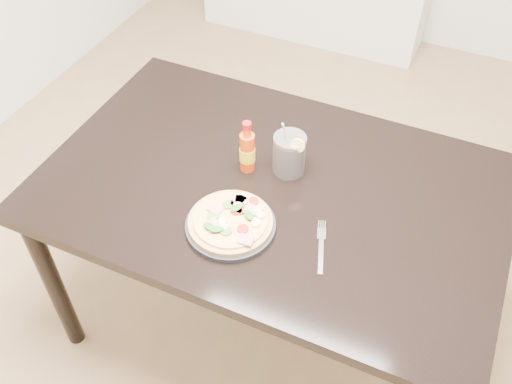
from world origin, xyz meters
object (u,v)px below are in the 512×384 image
at_px(plate, 231,226).
at_px(fork, 321,245).
at_px(pizza, 232,220).
at_px(hot_sauce_bottle, 247,151).
at_px(cola_cup, 289,155).
at_px(dining_table, 272,203).

relative_size(plate, fork, 1.39).
bearing_deg(pizza, hot_sauce_bottle, 104.62).
height_order(plate, cola_cup, cola_cup).
bearing_deg(fork, cola_cup, 110.60).
bearing_deg(fork, dining_table, 124.78).
xyz_separation_m(plate, cola_cup, (0.06, 0.29, 0.05)).
xyz_separation_m(pizza, fork, (0.25, 0.04, -0.03)).
bearing_deg(fork, hot_sauce_bottle, 129.87).
height_order(plate, hot_sauce_bottle, hot_sauce_bottle).
bearing_deg(fork, plate, 171.43).
relative_size(pizza, hot_sauce_bottle, 1.31).
bearing_deg(hot_sauce_bottle, dining_table, -18.47).
height_order(dining_table, cola_cup, cola_cup).
bearing_deg(dining_table, plate, -100.86).
xyz_separation_m(plate, fork, (0.26, 0.04, -0.01)).
distance_m(plate, fork, 0.26).
height_order(plate, pizza, pizza).
relative_size(pizza, fork, 1.30).
xyz_separation_m(dining_table, cola_cup, (0.02, 0.08, 0.15)).
distance_m(dining_table, fork, 0.28).
relative_size(dining_table, plate, 5.47).
bearing_deg(plate, fork, 9.74).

